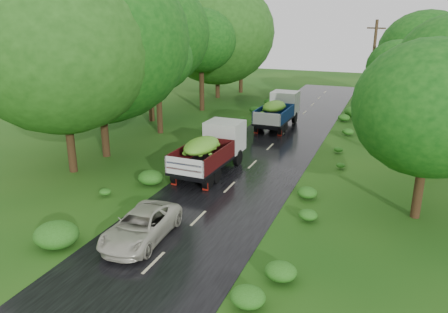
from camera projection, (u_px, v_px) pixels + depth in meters
The scene contains 10 objects.
ground at pixel (154, 263), 16.26m from camera, with size 120.00×120.00×0.00m, color #103F0D.
road at pixel (207, 210), 20.68m from camera, with size 6.50×80.00×0.02m, color black.
road_lines at pixel (215, 201), 21.56m from camera, with size 0.12×69.60×0.00m.
truck_near at pixel (212, 147), 25.23m from camera, with size 2.41×6.31×2.62m.
truck_far at pixel (279, 109), 35.39m from camera, with size 2.34×6.28×2.62m.
car at pixel (141, 226), 17.74m from camera, with size 2.01×4.36×1.21m, color #BBBAA6.
utility_pole at pixel (372, 74), 34.48m from camera, with size 1.42×0.61×8.43m.
trees_left at pixel (169, 39), 35.61m from camera, with size 6.92×33.41×9.54m.
trees_right at pixel (423, 66), 30.22m from camera, with size 5.87×31.72×7.83m.
shrubs at pixel (262, 150), 28.54m from camera, with size 11.90×44.00×0.70m.
Camera 1 is at (7.63, -12.27, 8.84)m, focal length 35.00 mm.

